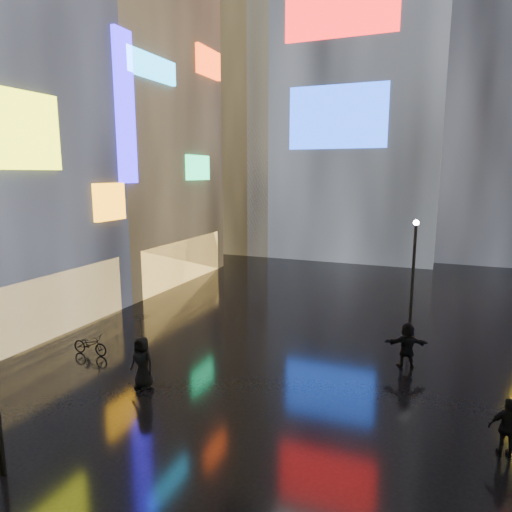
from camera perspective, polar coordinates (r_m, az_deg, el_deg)
The scene contains 11 objects.
ground at distance 22.94m, azimuth 7.63°, elevation -8.98°, with size 140.00×140.00×0.00m, color black.
building_left_far at distance 34.54m, azimuth -16.68°, elevation 15.63°, with size 10.28×12.00×22.00m.
tower_main at distance 47.67m, azimuth 12.51°, elevation 26.53°, with size 16.00×14.20×42.00m.
tower_flank_right at distance 48.08m, azimuth 27.97°, elevation 20.55°, with size 12.00×12.00×34.00m, color black.
tower_flank_left at distance 47.44m, azimuth -2.14°, elevation 16.95°, with size 10.00×10.00×26.00m, color black.
lamp_far at distance 25.05m, azimuth 19.11°, elevation -0.84°, with size 0.30×0.30×5.20m.
pedestrian_3 at distance 14.73m, azimuth 28.96°, elevation -18.27°, with size 0.96×0.40×1.65m, color black.
pedestrian_4 at distance 17.12m, azimuth -14.03°, elevation -12.74°, with size 0.92×0.60×1.88m, color black.
pedestrian_5 at distance 19.13m, azimuth 18.35°, elevation -10.56°, with size 1.68×0.53×1.81m, color black.
umbrella_2 at distance 16.64m, azimuth -14.24°, elevation -8.45°, with size 0.90×0.92×0.83m, color black.
bicycle at distance 20.77m, azimuth -20.02°, elevation -10.35°, with size 0.58×1.67×0.88m, color black.
Camera 1 is at (5.28, -1.00, 7.57)m, focal length 32.00 mm.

